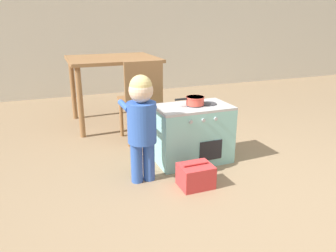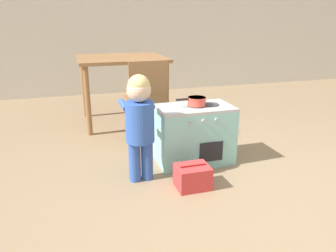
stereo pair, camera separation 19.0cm
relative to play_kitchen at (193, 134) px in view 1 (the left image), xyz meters
The scene contains 8 objects.
ground_plane 0.97m from the play_kitchen, 81.22° to the right, with size 16.00×16.00×0.00m, color #8E7556.
wall_back 3.08m from the play_kitchen, 87.17° to the left, with size 10.00×0.06×2.60m.
play_kitchen is the anchor object (origin of this frame).
toy_pot 0.29m from the play_kitchen, ahead, with size 0.26×0.15×0.07m.
child_figure 0.60m from the play_kitchen, 158.52° to the right, with size 0.23×0.34×0.81m.
toy_basket 0.49m from the play_kitchen, 112.08° to the right, with size 0.24×0.20×0.19m.
dining_table 1.41m from the play_kitchen, 106.81° to the left, with size 0.97×0.82×0.76m.
dining_chair_near 0.69m from the play_kitchen, 114.53° to the left, with size 0.37×0.37×0.81m.
Camera 1 is at (-1.29, -1.45, 1.20)m, focal length 35.00 mm.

